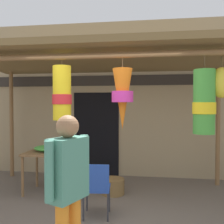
# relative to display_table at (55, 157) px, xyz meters

# --- Properties ---
(ground_plane) EXTENTS (30.00, 30.00, 0.00)m
(ground_plane) POSITION_rel_display_table_xyz_m (1.06, -1.12, -0.70)
(ground_plane) COLOR #60564C
(shop_facade) EXTENTS (11.84, 0.29, 3.68)m
(shop_facade) POSITION_rel_display_table_xyz_m (1.05, 1.52, 1.14)
(shop_facade) COLOR #9E8966
(shop_facade) RESTS_ON ground_plane
(market_stall_canopy) EXTENTS (5.19, 2.19, 2.77)m
(market_stall_canopy) POSITION_rel_display_table_xyz_m (0.99, -0.04, 1.68)
(market_stall_canopy) COLOR brown
(market_stall_canopy) RESTS_ON ground_plane
(display_table) EXTENTS (1.11, 0.72, 0.80)m
(display_table) POSITION_rel_display_table_xyz_m (0.00, 0.00, 0.00)
(display_table) COLOR brown
(display_table) RESTS_ON ground_plane
(flower_heap_on_table) EXTENTS (0.67, 0.47, 0.12)m
(flower_heap_on_table) POSITION_rel_display_table_xyz_m (-0.08, 0.04, 0.16)
(flower_heap_on_table) COLOR green
(flower_heap_on_table) RESTS_ON display_table
(folding_chair) EXTENTS (0.44, 0.44, 0.84)m
(folding_chair) POSITION_rel_display_table_xyz_m (1.04, -1.01, -0.20)
(folding_chair) COLOR #2347A8
(folding_chair) RESTS_ON ground_plane
(wicker_basket_by_table) EXTENTS (0.44, 0.44, 0.29)m
(wicker_basket_by_table) POSITION_rel_display_table_xyz_m (1.13, 0.11, -0.55)
(wicker_basket_by_table) COLOR brown
(wicker_basket_by_table) RESTS_ON ground_plane
(customer_foreground) EXTENTS (0.36, 0.55, 1.62)m
(customer_foreground) POSITION_rel_display_table_xyz_m (1.06, -2.40, 0.25)
(customer_foreground) COLOR orange
(customer_foreground) RESTS_ON ground_plane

